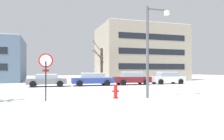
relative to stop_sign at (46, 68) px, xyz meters
The scene contains 11 objects.
ground_plane 2.60m from the stop_sign, 53.18° to the left, with size 120.00×120.00×0.00m, color white.
road_surface 5.72m from the stop_sign, 78.21° to the left, with size 80.00×9.65×0.00m.
stop_sign is the anchor object (origin of this frame).
fire_hydrant 4.22m from the stop_sign, ahead, with size 0.44×0.30×0.91m.
street_lamp 6.37m from the stop_sign, ahead, with size 1.59×0.36×5.58m.
parked_car_gray 11.15m from the stop_sign, 89.43° to the left, with size 4.07×2.15×1.31m.
parked_car_blue 12.15m from the stop_sign, 65.94° to the left, with size 4.65×2.27×1.43m.
parked_car_maroon 14.86m from the stop_sign, 48.83° to the left, with size 4.35×2.22×1.54m.
parked_car_white 18.44m from the stop_sign, 37.61° to the left, with size 4.28×2.15×1.51m.
tree_far_left 15.54m from the stop_sign, 64.35° to the left, with size 1.46×1.65×5.52m.
building_far_right 27.12m from the stop_sign, 54.17° to the left, with size 14.16×9.65×9.30m.
Camera 1 is at (-1.10, -13.50, 1.67)m, focal length 33.86 mm.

